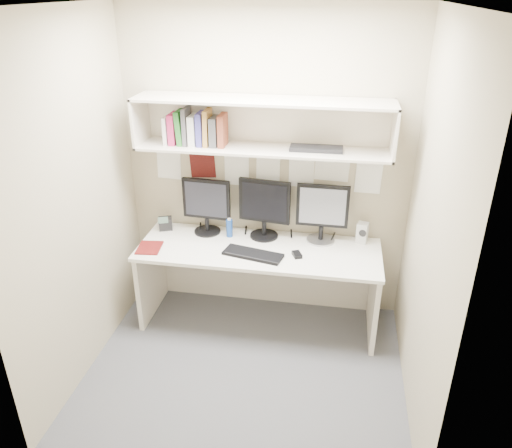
% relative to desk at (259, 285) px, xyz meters
% --- Properties ---
extents(floor, '(2.40, 2.00, 0.01)m').
position_rel_desk_xyz_m(floor, '(0.00, -0.65, -0.37)').
color(floor, '#4B4B51').
rests_on(floor, ground).
extents(ceiling, '(2.40, 2.00, 0.01)m').
position_rel_desk_xyz_m(ceiling, '(0.00, -0.65, 2.23)').
color(ceiling, white).
rests_on(ceiling, ground).
extents(wall_back, '(2.40, 0.02, 2.60)m').
position_rel_desk_xyz_m(wall_back, '(0.00, 0.35, 0.93)').
color(wall_back, tan).
rests_on(wall_back, ground).
extents(wall_front, '(2.40, 0.02, 2.60)m').
position_rel_desk_xyz_m(wall_front, '(0.00, -1.65, 0.93)').
color(wall_front, tan).
rests_on(wall_front, ground).
extents(wall_left, '(0.02, 2.00, 2.60)m').
position_rel_desk_xyz_m(wall_left, '(-1.20, -0.65, 0.93)').
color(wall_left, tan).
rests_on(wall_left, ground).
extents(wall_right, '(0.02, 2.00, 2.60)m').
position_rel_desk_xyz_m(wall_right, '(1.20, -0.65, 0.93)').
color(wall_right, tan).
rests_on(wall_right, ground).
extents(desk, '(2.00, 0.70, 0.73)m').
position_rel_desk_xyz_m(desk, '(0.00, 0.00, 0.00)').
color(desk, white).
rests_on(desk, floor).
extents(overhead_hutch, '(2.00, 0.38, 0.40)m').
position_rel_desk_xyz_m(overhead_hutch, '(0.00, 0.21, 1.35)').
color(overhead_hutch, beige).
rests_on(overhead_hutch, wall_back).
extents(pinned_papers, '(1.92, 0.01, 0.48)m').
position_rel_desk_xyz_m(pinned_papers, '(0.00, 0.34, 0.88)').
color(pinned_papers, white).
rests_on(pinned_papers, wall_back).
extents(monitor_left, '(0.42, 0.23, 0.49)m').
position_rel_desk_xyz_m(monitor_left, '(-0.49, 0.22, 0.63)').
color(monitor_left, black).
rests_on(monitor_left, desk).
extents(monitor_center, '(0.44, 0.24, 0.52)m').
position_rel_desk_xyz_m(monitor_center, '(0.01, 0.22, 0.64)').
color(monitor_center, black).
rests_on(monitor_center, desk).
extents(monitor_right, '(0.43, 0.24, 0.50)m').
position_rel_desk_xyz_m(monitor_right, '(0.50, 0.22, 0.64)').
color(monitor_right, '#A5A5AA').
rests_on(monitor_right, desk).
extents(keyboard, '(0.51, 0.27, 0.02)m').
position_rel_desk_xyz_m(keyboard, '(-0.03, -0.14, 0.38)').
color(keyboard, black).
rests_on(keyboard, desk).
extents(mouse, '(0.10, 0.12, 0.03)m').
position_rel_desk_xyz_m(mouse, '(0.32, -0.09, 0.38)').
color(mouse, black).
rests_on(mouse, desk).
extents(speaker, '(0.11, 0.11, 0.18)m').
position_rel_desk_xyz_m(speaker, '(0.84, 0.25, 0.45)').
color(speaker, beige).
rests_on(speaker, desk).
extents(blue_bottle, '(0.05, 0.05, 0.17)m').
position_rel_desk_xyz_m(blue_bottle, '(-0.28, 0.16, 0.44)').
color(blue_bottle, '#153E95').
rests_on(blue_bottle, desk).
extents(maroon_notebook, '(0.21, 0.25, 0.01)m').
position_rel_desk_xyz_m(maroon_notebook, '(-0.89, -0.16, 0.37)').
color(maroon_notebook, '#5E1110').
rests_on(maroon_notebook, desk).
extents(desk_phone, '(0.14, 0.14, 0.14)m').
position_rel_desk_xyz_m(desk_phone, '(-0.88, 0.21, 0.42)').
color(desk_phone, black).
rests_on(desk_phone, desk).
extents(book_stack, '(0.49, 0.18, 0.29)m').
position_rel_desk_xyz_m(book_stack, '(-0.54, 0.16, 1.30)').
color(book_stack, silver).
rests_on(book_stack, overhead_hutch).
extents(hutch_tray, '(0.41, 0.16, 0.03)m').
position_rel_desk_xyz_m(hutch_tray, '(0.42, 0.16, 1.19)').
color(hutch_tray, black).
rests_on(hutch_tray, overhead_hutch).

